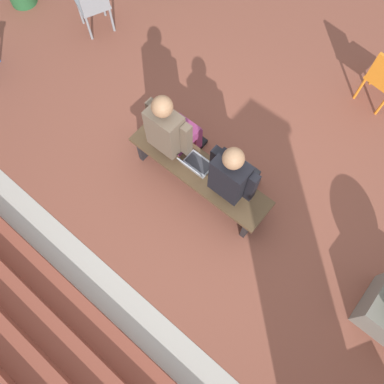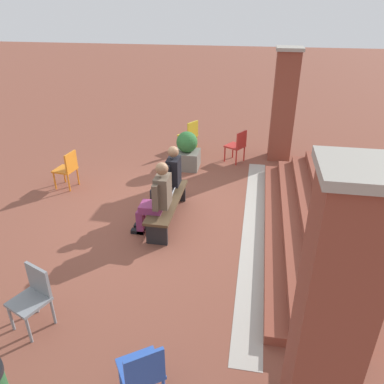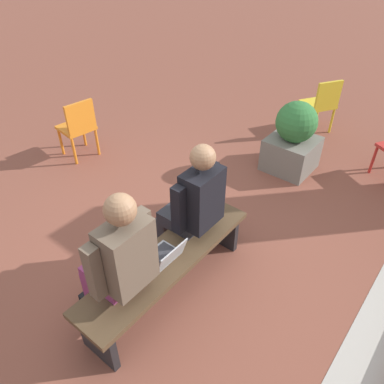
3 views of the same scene
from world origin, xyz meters
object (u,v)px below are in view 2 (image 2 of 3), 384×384
bench (167,204)px  plastic_chair_far_right (68,168)px  plastic_chair_foreground (238,144)px  plastic_chair_near_bench_left (142,371)px  plastic_chair_far_left (33,294)px  planter (187,151)px  person_adult (157,197)px  laptop (167,198)px  plastic_chair_mid_courtyard (190,134)px  person_student (168,177)px

bench → plastic_chair_far_right: plastic_chair_far_right is taller
plastic_chair_foreground → plastic_chair_near_bench_left: size_ratio=1.00×
plastic_chair_far_left → planter: planter is taller
person_adult → plastic_chair_far_left: 2.56m
laptop → person_adult: bearing=-11.7°
plastic_chair_mid_courtyard → person_adult: bearing=2.6°
plastic_chair_mid_courtyard → plastic_chair_far_left: bearing=-7.0°
bench → plastic_chair_mid_courtyard: bearing=-176.0°
plastic_chair_foreground → plastic_chair_mid_courtyard: bearing=-114.7°
plastic_chair_far_right → planter: 2.84m
laptop → plastic_chair_far_right: plastic_chair_far_right is taller
person_student → plastic_chair_far_right: 2.51m
plastic_chair_near_bench_left → plastic_chair_foreground: bearing=175.8°
laptop → planter: (-2.59, -0.12, -0.06)m
bench → plastic_chair_near_bench_left: plastic_chair_near_bench_left is taller
bench → plastic_chair_near_bench_left: size_ratio=2.14×
person_student → plastic_chair_foreground: (-2.72, 1.17, -0.24)m
plastic_chair_mid_courtyard → plastic_chair_far_right: same height
plastic_chair_foreground → planter: size_ratio=0.89×
bench → planter: 2.54m
bench → laptop: bearing=12.9°
bench → plastic_chair_far_left: bearing=-20.8°
person_student → plastic_chair_near_bench_left: bearing=9.5°
plastic_chair_foreground → bench: bearing=-19.3°
person_adult → laptop: 0.47m
plastic_chair_mid_courtyard → person_student: bearing=3.3°
plastic_chair_far_right → plastic_chair_near_bench_left: bearing=34.0°
planter → plastic_chair_foreground: bearing=116.3°
plastic_chair_far_left → plastic_chair_mid_courtyard: 6.60m
planter → person_adult: bearing=0.7°
person_student → person_adult: size_ratio=0.98×
plastic_chair_far_right → plastic_chair_foreground: bearing=120.7°
plastic_chair_mid_courtyard → plastic_chair_far_right: size_ratio=1.00×
plastic_chair_far_left → plastic_chair_near_bench_left: 1.86m
person_adult → plastic_chair_far_right: (-1.44, -2.43, -0.25)m
person_student → laptop: size_ratio=4.22×
bench → plastic_chair_far_right: 2.69m
plastic_chair_mid_courtyard → bench: bearing=4.0°
person_student → person_adult: (0.86, -0.00, 0.01)m
plastic_chair_far_right → person_student: bearing=76.5°
person_student → plastic_chair_mid_courtyard: person_student is taller
plastic_chair_mid_courtyard → plastic_chair_far_right: 3.55m
person_student → person_adult: bearing=-0.1°
person_adult → plastic_chair_mid_courtyard: (-4.20, -0.19, -0.25)m
plastic_chair_near_bench_left → plastic_chair_far_left: bearing=-115.9°
plastic_chair_far_right → laptop: bearing=67.3°
plastic_chair_far_left → plastic_chair_far_right: size_ratio=1.00×
person_student → plastic_chair_mid_courtyard: bearing=-176.7°
plastic_chair_far_left → planter: bearing=169.8°
plastic_chair_mid_courtyard → plastic_chair_far_right: bearing=-39.0°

